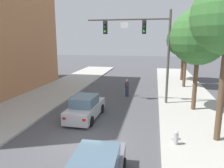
% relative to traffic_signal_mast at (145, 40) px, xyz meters
% --- Properties ---
extents(ground_plane, '(120.00, 120.00, 0.00)m').
position_rel_traffic_signal_mast_xyz_m(ground_plane, '(-2.69, -7.91, -5.35)').
color(ground_plane, '#4C4C51').
extents(sidewalk_right, '(5.00, 60.00, 0.15)m').
position_rel_traffic_signal_mast_xyz_m(sidewalk_right, '(3.81, -7.91, -5.28)').
color(sidewalk_right, '#B2AFA8').
rests_on(sidewalk_right, ground).
extents(traffic_signal_mast, '(6.75, 0.38, 7.50)m').
position_rel_traffic_signal_mast_xyz_m(traffic_signal_mast, '(0.00, 0.00, 0.00)').
color(traffic_signal_mast, '#514C47').
rests_on(traffic_signal_mast, sidewalk_right).
extents(car_lead_silver, '(1.91, 4.28, 1.60)m').
position_rel_traffic_signal_mast_xyz_m(car_lead_silver, '(-3.74, -4.33, -4.63)').
color(car_lead_silver, '#B7B7BC').
rests_on(car_lead_silver, ground).
extents(pedestrian_crossing_road, '(0.36, 0.22, 1.64)m').
position_rel_traffic_signal_mast_xyz_m(pedestrian_crossing_road, '(-1.63, 1.98, -4.44)').
color(pedestrian_crossing_road, '#232847').
rests_on(pedestrian_crossing_road, ground).
extents(fire_hydrant, '(0.48, 0.24, 0.72)m').
position_rel_traffic_signal_mast_xyz_m(fire_hydrant, '(2.06, -7.43, -4.84)').
color(fire_hydrant, '#B2B2B7').
rests_on(fire_hydrant, sidewalk_right).
extents(street_tree_second, '(4.07, 4.07, 7.46)m').
position_rel_traffic_signal_mast_xyz_m(street_tree_second, '(3.87, -1.32, 0.20)').
color(street_tree_second, brown).
rests_on(street_tree_second, sidewalk_right).
extents(street_tree_third, '(3.57, 3.57, 7.33)m').
position_rel_traffic_signal_mast_xyz_m(street_tree_third, '(4.14, 6.82, 0.32)').
color(street_tree_third, brown).
rests_on(street_tree_third, sidewalk_right).
extents(street_tree_farthest, '(4.28, 4.28, 7.30)m').
position_rel_traffic_signal_mast_xyz_m(street_tree_farthest, '(4.34, 10.98, -0.06)').
color(street_tree_farthest, brown).
rests_on(street_tree_farthest, sidewalk_right).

